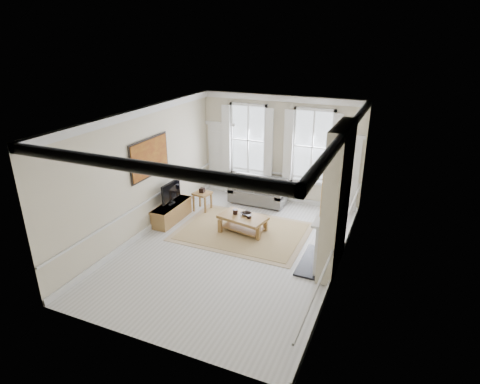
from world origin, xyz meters
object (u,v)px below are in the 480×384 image
at_px(sofa, 259,192).
at_px(coffee_table, 243,219).
at_px(tv_stand, 172,212).
at_px(side_table, 202,196).

distance_m(sofa, coffee_table, 2.15).
height_order(sofa, tv_stand, sofa).
bearing_deg(tv_stand, sofa, 50.99).
bearing_deg(tv_stand, coffee_table, 4.10).
height_order(sofa, side_table, sofa).
relative_size(sofa, side_table, 3.05).
bearing_deg(side_table, sofa, 42.41).
relative_size(side_table, tv_stand, 0.40).
xyz_separation_m(sofa, side_table, (-1.38, -1.26, 0.12)).
height_order(coffee_table, tv_stand, tv_stand).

